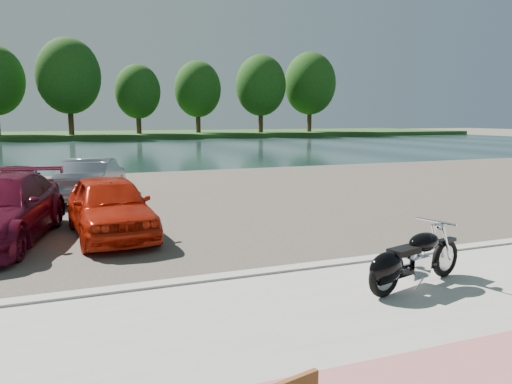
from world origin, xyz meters
The scene contains 11 objects.
ground centered at (0.00, 0.00, 0.00)m, with size 200.00×200.00×0.00m, color #595447.
promenade centered at (0.00, -1.00, 0.05)m, with size 60.00×6.00×0.10m, color #9D9B94.
kerb centered at (0.00, 2.00, 0.07)m, with size 60.00×0.30×0.14m, color #9D9B94.
parking_lot centered at (0.00, 11.00, 0.02)m, with size 60.00×18.00×0.04m, color #3D3831.
river centered at (0.00, 40.00, 0.00)m, with size 120.00×40.00×0.00m, color #1A3030.
far_bank centered at (0.00, 72.00, 0.30)m, with size 120.00×24.00×0.60m, color #214117.
far_trees centered at (4.36, 65.79, 7.49)m, with size 70.25×10.68×12.52m.
motorcycle centered at (0.46, 0.33, 0.56)m, with size 2.28×0.97×1.05m.
car_4 centered at (-3.64, 6.17, 0.77)m, with size 1.72×4.27×1.46m, color red.
car_8 centered at (-6.11, 12.84, 0.68)m, with size 1.51×3.77×1.28m, color black.
car_9 centered at (-3.65, 12.09, 0.76)m, with size 1.53×4.39×1.45m, color slate.
Camera 1 is at (-4.70, -6.01, 2.86)m, focal length 35.00 mm.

